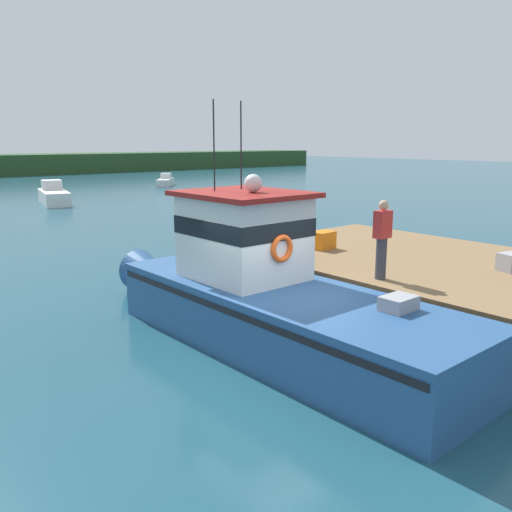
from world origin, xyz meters
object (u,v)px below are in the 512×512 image
bait_bucket (296,239)px  mooring_buoy_spare_mooring (193,234)px  main_fishing_boat (264,293)px  mooring_buoy_channel_marker (194,218)px  deckhand_by_the_boat (382,238)px  moored_boat_far_left (166,181)px  crate_stack_mid_dock (323,240)px  moored_boat_mid_harbor (53,195)px  mooring_buoy_inshore (304,217)px

bait_bucket → mooring_buoy_spare_mooring: bait_bucket is taller
main_fishing_boat → mooring_buoy_channel_marker: bearing=61.0°
main_fishing_boat → mooring_buoy_channel_marker: (8.16, 14.73, -0.83)m
deckhand_by_the_boat → bait_bucket: bearing=71.9°
moored_boat_far_left → crate_stack_mid_dock: bearing=-114.5°
mooring_buoy_channel_marker → mooring_buoy_spare_mooring: size_ratio=1.03×
mooring_buoy_channel_marker → crate_stack_mid_dock: bearing=-109.5°
moored_boat_far_left → mooring_buoy_spare_mooring: size_ratio=11.33×
main_fishing_boat → moored_boat_far_left: size_ratio=2.53×
main_fishing_boat → moored_boat_far_left: (18.80, 35.14, -0.63)m
crate_stack_mid_dock → mooring_buoy_channel_marker: 13.88m
moored_boat_far_left → moored_boat_mid_harbor: bearing=-149.7°
moored_boat_far_left → mooring_buoy_spare_mooring: (-13.25, -24.24, -0.21)m
moored_boat_far_left → main_fishing_boat: bearing=-118.1°
mooring_buoy_inshore → mooring_buoy_spare_mooring: bearing=-176.7°
deckhand_by_the_boat → mooring_buoy_inshore: bearing=50.0°
main_fishing_boat → mooring_buoy_channel_marker: 16.86m
mooring_buoy_channel_marker → mooring_buoy_inshore: (4.45, -3.42, 0.04)m
deckhand_by_the_boat → mooring_buoy_spare_mooring: size_ratio=4.77×
mooring_buoy_channel_marker → mooring_buoy_inshore: mooring_buoy_inshore is taller
bait_bucket → moored_boat_far_left: bait_bucket is taller
main_fishing_boat → mooring_buoy_inshore: size_ratio=22.33×
deckhand_by_the_boat → mooring_buoy_channel_marker: deckhand_by_the_boat is taller
crate_stack_mid_dock → bait_bucket: bearing=105.1°
mooring_buoy_channel_marker → mooring_buoy_inshore: bearing=-37.6°
moored_boat_far_left → mooring_buoy_channel_marker: size_ratio=10.99×
bait_bucket → mooring_buoy_inshore: 12.85m
moored_boat_mid_harbor → mooring_buoy_spare_mooring: 16.65m
crate_stack_mid_dock → moored_boat_mid_harbor: 25.95m
deckhand_by_the_boat → moored_boat_far_left: deckhand_by_the_boat is taller
mooring_buoy_spare_mooring → crate_stack_mid_dock: bearing=-102.3°
moored_boat_mid_harbor → bait_bucket: bearing=-95.6°
bait_bucket → moored_boat_far_left: 36.14m
main_fishing_boat → mooring_buoy_spare_mooring: 12.26m
bait_bucket → moored_boat_far_left: size_ratio=0.09×
moored_boat_mid_harbor → mooring_buoy_inshore: (6.83, -16.24, -0.29)m
mooring_buoy_inshore → deckhand_by_the_boat: bearing=-130.0°
bait_bucket → moored_boat_mid_harbor: bait_bucket is taller
bait_bucket → mooring_buoy_inshore: bearing=43.5°
main_fishing_boat → moored_boat_far_left: main_fishing_boat is taller
mooring_buoy_channel_marker → mooring_buoy_spare_mooring: mooring_buoy_channel_marker is taller
crate_stack_mid_dock → mooring_buoy_channel_marker: bearing=70.5°
crate_stack_mid_dock → mooring_buoy_spare_mooring: crate_stack_mid_dock is taller
main_fishing_boat → bait_bucket: size_ratio=28.86×
moored_boat_far_left → mooring_buoy_inshore: (-6.19, -23.84, -0.16)m
mooring_buoy_inshore → mooring_buoy_spare_mooring: 7.08m
moored_boat_mid_harbor → moored_boat_far_left: bearing=30.3°
bait_bucket → moored_boat_mid_harbor: bearing=84.4°
main_fishing_boat → crate_stack_mid_dock: (3.55, 1.70, 0.42)m
moored_boat_mid_harbor → deckhand_by_the_boat: bearing=-97.3°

